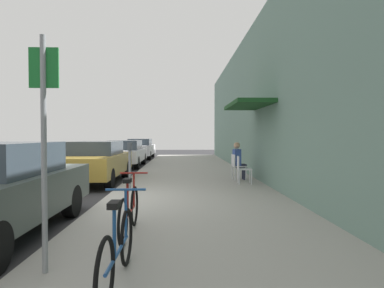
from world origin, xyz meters
The scene contains 13 objects.
ground_plane centered at (0.00, 0.00, 0.00)m, with size 60.00×60.00×0.00m, color #2D2D30.
sidewalk_slab centered at (2.25, 2.00, 0.06)m, with size 4.50×32.00×0.12m, color #9E9B93.
building_facade centered at (4.65, 2.00, 2.87)m, with size 1.40×32.00×5.75m.
parked_car_1 centered at (-1.10, 3.55, 0.75)m, with size 1.80×4.40×1.44m.
parked_car_2 centered at (-1.10, 9.38, 0.72)m, with size 1.80×4.40×1.39m.
parked_car_3 centered at (-1.10, 15.32, 0.74)m, with size 1.80×4.40×1.42m.
parking_meter centered at (0.45, 1.27, 0.89)m, with size 0.12×0.10×1.32m.
street_sign centered at (0.40, -4.14, 1.64)m, with size 0.32×0.06×2.60m.
bicycle_0 centered at (1.26, -4.47, 0.48)m, with size 0.46×1.71×0.90m.
bicycle_1 centered at (1.10, -2.81, 0.48)m, with size 0.46×1.71×0.90m.
cafe_chair_0 centered at (3.79, 2.31, 0.62)m, with size 0.47×0.47×0.87m.
cafe_chair_1 centered at (3.79, 3.29, 0.62)m, with size 0.48×0.48×0.87m.
seated_patron_1 centered at (3.85, 3.30, 0.82)m, with size 0.45×0.39×1.29m.
Camera 1 is at (1.91, -7.69, 1.63)m, focal length 30.05 mm.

